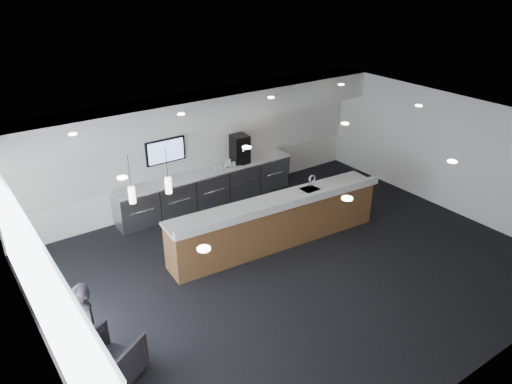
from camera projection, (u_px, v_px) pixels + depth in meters
ground at (294, 266)px, 10.71m from camera, size 10.00×10.00×0.00m
ceiling at (299, 133)px, 9.42m from camera, size 10.00×8.00×0.02m
back_wall at (199, 147)px, 13.02m from camera, size 10.00×0.02×3.00m
left_wall at (38, 290)px, 7.47m from camera, size 0.02×8.00×3.00m
right_wall at (449, 153)px, 12.66m from camera, size 0.02×8.00×3.00m
soffit_bulkhead at (206, 109)px, 12.19m from camera, size 10.00×0.90×0.70m
alcove_panel at (200, 144)px, 12.95m from camera, size 9.80×0.06×1.40m
window_blinds_wall at (41, 290)px, 7.49m from camera, size 0.04×7.36×2.55m
back_credenza at (208, 188)px, 13.19m from camera, size 5.06×0.66×0.95m
wall_tv at (165, 151)px, 12.37m from camera, size 1.05×0.08×0.62m
pendant_left at (168, 185)px, 9.09m from camera, size 0.12×0.12×0.30m
pendant_right at (132, 195)px, 8.72m from camera, size 0.12×0.12×0.30m
ceiling_can_lights at (299, 135)px, 9.43m from camera, size 7.00×5.00×0.02m
service_counter at (276, 222)px, 11.31m from camera, size 5.26×1.23×1.49m
coffee_machine at (239, 149)px, 13.44m from camera, size 0.48×0.59×0.76m
info_sign_left at (228, 163)px, 13.19m from camera, size 0.16×0.04×0.22m
info_sign_right at (249, 158)px, 13.57m from camera, size 0.16×0.07×0.22m
armchair at (111, 359)px, 7.73m from camera, size 1.14×1.13×0.76m
lounge_guest at (85, 329)px, 7.75m from camera, size 0.50×0.65×1.58m
cup_0 at (247, 160)px, 13.55m from camera, size 0.11×0.11×0.10m
cup_1 at (243, 161)px, 13.47m from camera, size 0.15×0.15×0.10m
cup_2 at (238, 163)px, 13.40m from camera, size 0.13×0.13×0.10m
cup_3 at (234, 164)px, 13.33m from camera, size 0.14×0.14×0.10m
cup_4 at (230, 165)px, 13.25m from camera, size 0.15×0.15×0.10m
cup_5 at (225, 166)px, 13.18m from camera, size 0.12×0.12×0.10m
cup_6 at (221, 167)px, 13.11m from camera, size 0.15×0.15×0.10m
cup_7 at (216, 168)px, 13.04m from camera, size 0.13×0.13×0.10m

